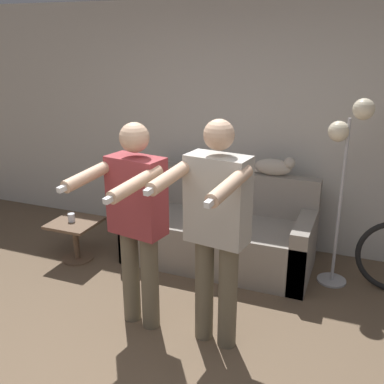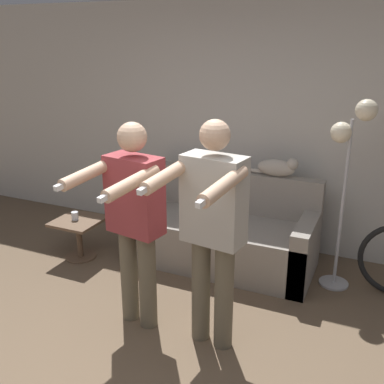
{
  "view_description": "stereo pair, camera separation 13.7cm",
  "coord_description": "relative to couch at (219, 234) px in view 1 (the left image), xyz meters",
  "views": [
    {
      "loc": [
        1.34,
        -1.98,
        2.21
      ],
      "look_at": [
        -0.01,
        1.38,
        0.96
      ],
      "focal_mm": 42.0,
      "sensor_mm": 36.0,
      "label": 1
    },
    {
      "loc": [
        1.47,
        -1.93,
        2.21
      ],
      "look_at": [
        -0.01,
        1.38,
        0.96
      ],
      "focal_mm": 42.0,
      "sensor_mm": 36.0,
      "label": 2
    }
  ],
  "objects": [
    {
      "name": "cup",
      "position": [
        -1.42,
        -0.52,
        0.17
      ],
      "size": [
        0.07,
        0.07,
        0.08
      ],
      "color": "silver",
      "rests_on": "side_table"
    },
    {
      "name": "couch",
      "position": [
        0.0,
        0.0,
        0.0
      ],
      "size": [
        1.87,
        0.81,
        0.9
      ],
      "color": "gray",
      "rests_on": "ground_plane"
    },
    {
      "name": "cat",
      "position": [
        0.47,
        0.3,
        0.7
      ],
      "size": [
        0.52,
        0.14,
        0.2
      ],
      "color": "#B7AD9E",
      "rests_on": "couch"
    },
    {
      "name": "floor_lamp",
      "position": [
        1.14,
        0.01,
        1.02
      ],
      "size": [
        0.36,
        0.27,
        1.74
      ],
      "color": "#B2B2B7",
      "rests_on": "ground_plane"
    },
    {
      "name": "person_left",
      "position": [
        -0.25,
        -1.26,
        0.65
      ],
      "size": [
        0.57,
        0.73,
        1.65
      ],
      "rotation": [
        0.0,
        0.0,
        -0.17
      ],
      "color": "#6B604C",
      "rests_on": "ground_plane"
    },
    {
      "name": "side_table",
      "position": [
        -1.4,
        -0.52,
        0.01
      ],
      "size": [
        0.46,
        0.46,
        0.43
      ],
      "color": "brown",
      "rests_on": "ground_plane"
    },
    {
      "name": "wall_back",
      "position": [
        -0.03,
        0.64,
        1.0
      ],
      "size": [
        10.0,
        0.05,
        2.6
      ],
      "color": "beige",
      "rests_on": "ground_plane"
    },
    {
      "name": "person_right",
      "position": [
        0.39,
        -1.26,
        0.69
      ],
      "size": [
        0.57,
        0.72,
        1.71
      ],
      "rotation": [
        0.0,
        0.0,
        -0.14
      ],
      "color": "#6B604C",
      "rests_on": "ground_plane"
    }
  ]
}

